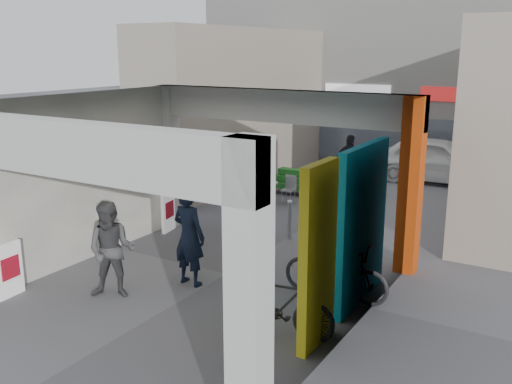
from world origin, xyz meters
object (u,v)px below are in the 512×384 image
Objects in this scene: man_back_turned at (111,250)px; bicycle_rear at (281,306)px; border_collie at (254,266)px; man_with_dog at (189,236)px; bicycle_front at (336,271)px; produce_stand at (291,184)px; cafe_set at (268,193)px; man_elderly at (318,240)px; white_van at (437,160)px; man_crates at (350,163)px.

bicycle_rear is (3.28, 0.24, -0.36)m from man_back_turned.
man_with_dog reaches higher than border_collie.
border_collie is 1.70m from bicycle_front.
bicycle_front is at bearing -79.84° from produce_stand.
cafe_set is at bearing -116.61° from produce_stand.
man_elderly is 9.54m from white_van.
produce_stand is 2.02m from man_crates.
cafe_set is 6.13m from man_with_dog.
border_collie is at bearing -135.72° from man_with_dog.
produce_stand is at bearing 67.10° from man_back_turned.
man_elderly is 2.56m from bicycle_rear.
man_crates reaches higher than man_elderly.
cafe_set is 1.31m from produce_stand.
man_with_dog is (1.65, -5.86, 0.66)m from cafe_set.
man_with_dog is 0.97× the size of bicycle_front.
bicycle_front is 0.44× the size of white_van.
man_back_turned is at bearing 58.27° from man_with_dog.
man_elderly is at bearing -81.25° from produce_stand.
man_back_turned is 0.39× the size of white_van.
produce_stand is 6.86m from border_collie.
man_with_dog is 1.11× the size of bicycle_rear.
cafe_set is at bearing 21.24° from bicycle_rear.
produce_stand is 6.62m from man_elderly.
white_van is at bearing -7.04° from bicycle_rear.
white_van is (2.08, 2.54, -0.12)m from man_crates.
bicycle_front is (2.62, 0.82, -0.44)m from man_with_dog.
man_crates is at bearing -84.58° from man_with_dog.
man_elderly is (3.50, -5.61, 0.45)m from produce_stand.
produce_stand is at bearing 136.93° from white_van.
cafe_set is at bearing 144.24° from white_van.
bicycle_front is (4.27, -5.04, 0.22)m from cafe_set.
white_van is (2.68, 12.27, -0.12)m from man_back_turned.
bicycle_rear reaches higher than bicycle_front.
cafe_set is 0.78× the size of bicycle_rear.
man_elderly is at bearing 104.93° from man_crates.
bicycle_rear is (4.03, -8.10, 0.22)m from produce_stand.
cafe_set is 0.77× the size of man_crates.
white_van reaches higher than bicycle_rear.
man_crates is 0.39× the size of white_van.
man_crates is at bearing 62.28° from cafe_set.
bicycle_front is at bearing -177.76° from white_van.
man_crates is (1.42, 2.70, 0.59)m from cafe_set.
man_elderly is 0.87× the size of bicycle_rear.
white_van is at bearing 84.55° from man_elderly.
man_crates is at bearing 138.65° from white_van.
bicycle_rear reaches higher than border_collie.
bicycle_rear is (2.45, -0.92, -0.44)m from man_with_dog.
bicycle_rear is (0.53, -2.49, -0.23)m from man_elderly.
man_back_turned is 3.89m from man_elderly.
produce_stand is at bearing 31.48° from bicycle_front.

